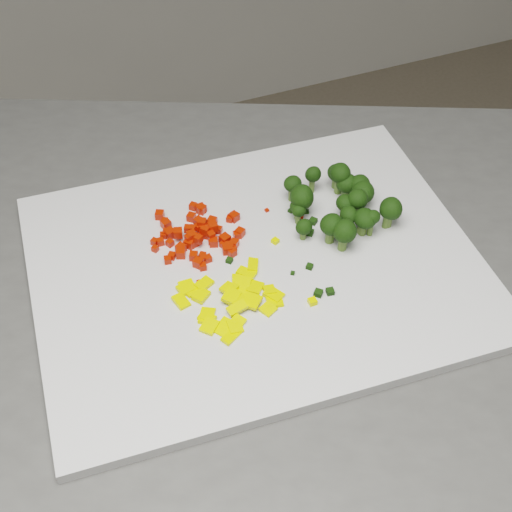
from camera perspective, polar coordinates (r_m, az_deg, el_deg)
name	(u,v)px	position (r m, az deg, el deg)	size (l,w,h in m)	color
counter_block	(289,451)	(1.20, 2.66, -15.29)	(0.90, 0.63, 0.90)	#4C4C49
cutting_board	(256,266)	(0.81, 0.00, -0.81)	(0.50, 0.39, 0.01)	silver
carrot_pile	(194,227)	(0.83, -4.95, 2.30)	(0.11, 0.11, 0.03)	red
pepper_pile	(238,301)	(0.76, -1.49, -3.59)	(0.13, 0.13, 0.02)	yellow
broccoli_pile	(340,199)	(0.85, 6.72, 4.56)	(0.13, 0.13, 0.06)	black
carrot_cube_0	(228,248)	(0.82, -2.29, 0.62)	(0.01, 0.01, 0.01)	red
carrot_cube_1	(181,253)	(0.82, -6.03, 0.21)	(0.01, 0.01, 0.01)	red
carrot_cube_2	(203,256)	(0.81, -4.30, 0.03)	(0.01, 0.01, 0.01)	red
carrot_cube_3	(211,225)	(0.85, -3.59, 2.53)	(0.01, 0.01, 0.01)	red
carrot_cube_4	(227,249)	(0.82, -2.34, 0.54)	(0.01, 0.01, 0.01)	red
carrot_cube_5	(211,235)	(0.83, -3.61, 1.67)	(0.01, 0.01, 0.01)	red
carrot_cube_6	(203,267)	(0.80, -4.29, -0.84)	(0.01, 0.01, 0.01)	red
carrot_cube_7	(168,260)	(0.81, -7.08, -0.31)	(0.01, 0.01, 0.01)	red
carrot_cube_8	(193,236)	(0.84, -5.07, 1.57)	(0.01, 0.01, 0.01)	red
carrot_cube_9	(201,209)	(0.87, -4.46, 3.79)	(0.01, 0.01, 0.01)	red
carrot_cube_10	(229,246)	(0.82, -2.14, 0.77)	(0.01, 0.01, 0.01)	red
carrot_cube_11	(212,222)	(0.85, -3.53, 2.77)	(0.01, 0.01, 0.01)	red
carrot_cube_12	(160,215)	(0.87, -7.71, 3.28)	(0.01, 0.01, 0.01)	red
carrot_cube_13	(199,222)	(0.84, -4.61, 2.77)	(0.01, 0.01, 0.01)	red
carrot_cube_14	(204,232)	(0.84, -4.15, 1.95)	(0.01, 0.01, 0.01)	red
carrot_cube_15	(219,230)	(0.84, -3.01, 2.10)	(0.01, 0.01, 0.01)	red
carrot_cube_16	(212,230)	(0.84, -3.52, 2.10)	(0.01, 0.01, 0.01)	red
carrot_cube_17	(189,238)	(0.82, -5.42, 1.45)	(0.01, 0.01, 0.01)	red
carrot_cube_18	(198,263)	(0.80, -4.64, -0.55)	(0.01, 0.01, 0.01)	red
carrot_cube_19	(194,256)	(0.81, -5.01, -0.01)	(0.01, 0.01, 0.01)	red
carrot_cube_20	(166,224)	(0.85, -7.22, 2.55)	(0.01, 0.01, 0.01)	red
carrot_cube_21	(204,231)	(0.84, -4.15, 2.04)	(0.01, 0.01, 0.01)	red
carrot_cube_22	(206,230)	(0.83, -4.06, 2.08)	(0.01, 0.01, 0.01)	red
carrot_cube_23	(198,239)	(0.82, -4.64, 1.37)	(0.01, 0.01, 0.01)	red
carrot_cube_24	(196,240)	(0.83, -4.82, 1.24)	(0.01, 0.01, 0.01)	red
carrot_cube_25	(192,235)	(0.84, -5.11, 1.68)	(0.01, 0.01, 0.01)	red
carrot_cube_26	(155,242)	(0.84, -8.12, 1.14)	(0.01, 0.01, 0.01)	red
carrot_cube_27	(170,233)	(0.84, -6.92, 1.81)	(0.01, 0.01, 0.01)	red
carrot_cube_28	(160,242)	(0.83, -7.65, 1.13)	(0.01, 0.01, 0.01)	red
carrot_cube_29	(193,206)	(0.87, -5.05, 3.98)	(0.01, 0.01, 0.01)	red
carrot_cube_30	(232,252)	(0.81, -1.94, 0.29)	(0.01, 0.01, 0.01)	red
carrot_cube_31	(167,233)	(0.84, -7.15, 1.83)	(0.01, 0.01, 0.01)	red
carrot_cube_32	(214,242)	(0.83, -3.40, 1.12)	(0.01, 0.01, 0.01)	red
carrot_cube_33	(234,217)	(0.86, -1.76, 3.16)	(0.01, 0.01, 0.01)	red
carrot_cube_34	(233,249)	(0.82, -1.84, 0.59)	(0.01, 0.01, 0.01)	red
carrot_cube_35	(200,226)	(0.84, -4.47, 2.37)	(0.01, 0.01, 0.01)	red
carrot_cube_36	(205,229)	(0.83, -4.14, 2.17)	(0.01, 0.01, 0.01)	red
carrot_cube_37	(240,233)	(0.84, -1.29, 1.89)	(0.01, 0.01, 0.01)	red
carrot_cube_38	(193,243)	(0.83, -5.08, 1.02)	(0.01, 0.01, 0.01)	red
carrot_cube_39	(202,223)	(0.84, -4.36, 2.65)	(0.01, 0.01, 0.01)	red
carrot_cube_40	(188,229)	(0.84, -5.49, 2.19)	(0.01, 0.01, 0.01)	red
carrot_cube_41	(163,235)	(0.84, -7.44, 1.64)	(0.01, 0.01, 0.01)	red
carrot_cube_42	(225,239)	(0.83, -2.51, 1.35)	(0.01, 0.01, 0.01)	red
carrot_cube_43	(189,243)	(0.83, -5.35, 1.02)	(0.01, 0.01, 0.01)	red
carrot_cube_44	(230,219)	(0.86, -2.12, 3.00)	(0.01, 0.01, 0.01)	red
carrot_cube_45	(178,233)	(0.83, -6.26, 1.85)	(0.01, 0.01, 0.01)	red
carrot_cube_46	(223,245)	(0.83, -2.63, 0.92)	(0.01, 0.01, 0.01)	red
carrot_cube_47	(201,209)	(0.87, -4.39, 3.75)	(0.01, 0.01, 0.01)	red
carrot_cube_48	(181,248)	(0.82, -6.03, 0.62)	(0.01, 0.01, 0.01)	red
carrot_cube_49	(155,249)	(0.83, -8.08, 0.58)	(0.01, 0.01, 0.01)	red
carrot_cube_50	(192,236)	(0.83, -5.17, 1.61)	(0.01, 0.01, 0.01)	red
carrot_cube_51	(206,234)	(0.84, -4.04, 1.78)	(0.01, 0.01, 0.01)	red
carrot_cube_52	(170,243)	(0.83, -6.90, 1.03)	(0.01, 0.01, 0.01)	red
carrot_cube_53	(237,235)	(0.84, -1.53, 1.69)	(0.01, 0.01, 0.01)	red
carrot_cube_54	(172,256)	(0.82, -6.75, 0.01)	(0.01, 0.01, 0.01)	red
carrot_cube_55	(211,241)	(0.83, -3.58, 1.19)	(0.01, 0.01, 0.01)	red
carrot_cube_56	(193,240)	(0.83, -5.06, 1.30)	(0.01, 0.01, 0.01)	red
carrot_cube_57	(202,236)	(0.84, -4.34, 1.64)	(0.01, 0.01, 0.01)	red
carrot_cube_58	(208,259)	(0.81, -3.86, -0.20)	(0.01, 0.01, 0.01)	red
carrot_cube_59	(234,244)	(0.82, -1.76, 1.00)	(0.01, 0.01, 0.01)	red
carrot_cube_60	(165,221)	(0.86, -7.30, 2.79)	(0.01, 0.01, 0.01)	red
carrot_cube_61	(192,229)	(0.83, -5.11, 2.20)	(0.01, 0.01, 0.01)	red
carrot_cube_62	(191,217)	(0.86, -5.20, 3.12)	(0.01, 0.01, 0.01)	red
carrot_cube_63	(203,258)	(0.81, -4.23, -0.18)	(0.01, 0.01, 0.01)	red
carrot_cube_64	(213,227)	(0.83, -3.47, 2.34)	(0.01, 0.01, 0.01)	red
carrot_cube_65	(198,227)	(0.84, -4.64, 2.33)	(0.01, 0.01, 0.01)	red
pepper_chunk_0	(201,296)	(0.78, -4.41, -3.19)	(0.01, 0.02, 0.01)	yellow
pepper_chunk_1	(236,295)	(0.77, -1.58, -3.14)	(0.02, 0.02, 0.00)	yellow
pepper_chunk_2	(229,288)	(0.78, -2.18, -2.60)	(0.02, 0.02, 0.00)	yellow
pepper_chunk_3	(231,296)	(0.77, -1.99, -3.23)	(0.02, 0.02, 0.01)	yellow
pepper_chunk_4	(190,289)	(0.78, -5.32, -2.65)	(0.02, 0.02, 0.00)	yellow
pepper_chunk_5	(224,327)	(0.75, -2.54, -5.73)	(0.02, 0.02, 0.00)	yellow
pepper_chunk_6	(239,281)	(0.79, -1.40, -2.03)	(0.01, 0.02, 0.00)	yellow
pepper_chunk_7	(242,291)	(0.78, -1.12, -2.79)	(0.02, 0.02, 0.00)	yellow
pepper_chunk_8	(237,299)	(0.76, -1.56, -3.44)	(0.01, 0.02, 0.00)	yellow
pepper_chunk_9	(253,265)	(0.80, -0.26, -0.75)	(0.02, 0.01, 0.01)	yellow
pepper_chunk_10	(209,326)	(0.75, -3.75, -5.65)	(0.02, 0.02, 0.01)	yellow
pepper_chunk_11	(255,287)	(0.78, -0.07, -2.53)	(0.02, 0.02, 0.00)	yellow
pepper_chunk_12	(269,291)	(0.78, 1.08, -2.78)	(0.01, 0.01, 0.01)	yellow
pepper_chunk_13	(268,309)	(0.76, 0.97, -4.28)	(0.02, 0.01, 0.00)	yellow
pepper_chunk_14	(204,284)	(0.79, -4.17, -2.26)	(0.01, 0.02, 0.00)	yellow
pepper_chunk_15	(187,287)	(0.79, -5.51, -2.51)	(0.02, 0.02, 0.00)	yellow
pepper_chunk_16	(187,288)	(0.78, -5.57, -2.58)	(0.02, 0.01, 0.00)	yellow
pepper_chunk_17	(207,318)	(0.76, -3.94, -4.96)	(0.02, 0.01, 0.00)	yellow
pepper_chunk_18	(181,301)	(0.77, -6.01, -3.64)	(0.02, 0.01, 0.00)	yellow
pepper_chunk_19	(241,284)	(0.78, -1.19, -2.25)	(0.02, 0.02, 0.01)	yellow
pepper_chunk_20	(252,301)	(0.76, -0.35, -3.62)	(0.02, 0.02, 0.00)	yellow
pepper_chunk_21	(246,273)	(0.79, -0.77, -1.40)	(0.02, 0.01, 0.01)	yellow
pepper_chunk_22	(275,302)	(0.77, 1.51, -3.69)	(0.02, 0.01, 0.00)	yellow
pepper_chunk_23	(237,308)	(0.76, -1.53, -4.18)	(0.02, 0.01, 0.00)	yellow
pepper_chunk_24	(207,316)	(0.76, -3.96, -4.79)	(0.02, 0.02, 0.00)	yellow
pepper_chunk_25	(238,322)	(0.75, -1.46, -5.27)	(0.01, 0.01, 0.00)	yellow
pepper_chunk_26	(274,295)	(0.77, 1.43, -3.12)	(0.02, 0.02, 0.00)	yellow
pepper_chunk_27	(235,327)	(0.75, -1.70, -5.67)	(0.01, 0.02, 0.00)	yellow
pepper_chunk_28	(231,336)	(0.74, -2.00, -6.44)	(0.02, 0.01, 0.00)	yellow
broccoli_floret_0	(371,224)	(0.84, 9.19, 2.57)	(0.03, 0.03, 0.03)	black
broccoli_floret_1	(362,195)	(0.88, 8.45, 4.82)	(0.04, 0.04, 0.03)	black
broccoli_floret_2	(348,220)	(0.84, 7.33, 2.90)	(0.03, 0.03, 0.03)	black
broccoli_floret_3	(363,223)	(0.84, 8.59, 2.63)	(0.04, 0.04, 0.03)	black
broccoli_floret_4	(292,189)	(0.88, 2.89, 5.37)	(0.03, 0.03, 0.03)	black
broccoli_floret_5	(361,222)	(0.84, 8.38, 2.67)	(0.03, 0.03, 0.03)	black
broccoli_floret_6	(389,214)	(0.85, 10.61, 3.34)	(0.04, 0.04, 0.04)	black
broccoli_floret_7	(336,177)	(0.90, 6.41, 6.29)	(0.03, 0.03, 0.03)	black
broccoli_floret_8	(298,215)	(0.85, 3.39, 3.33)	(0.02, 0.02, 0.03)	black
broccoli_floret_9	(339,180)	(0.89, 6.65, 6.09)	(0.04, 0.04, 0.04)	black
broccoli_floret_10	(387,216)	(0.85, 10.44, 3.20)	(0.03, 0.03, 0.04)	black
broccoli_floret_11	(303,230)	(0.83, 3.80, 2.07)	(0.03, 0.03, 0.03)	black
broccoli_floret_12	(312,181)	(0.89, 4.51, 6.03)	(0.03, 0.03, 0.04)	black
broccoli_floret_13	(330,230)	(0.82, 5.97, 2.12)	(0.04, 0.04, 0.04)	black
broccoli_floret_14	(358,188)	(0.89, 8.20, 5.38)	(0.04, 0.04, 0.03)	black
broccoli_floret_15	(343,237)	(0.82, 7.00, 1.56)	(0.04, 0.04, 0.04)	black
broccoli_floret_16	(346,187)	(0.89, 7.21, 5.51)	(0.04, 0.04, 0.03)	black
broccoli_floret_17	(344,208)	(0.86, 7.03, 3.83)	(0.03, 0.03, 0.03)	black
broccoli_floret_18	(301,202)	(0.85, 3.60, 4.31)	(0.04, 0.04, 0.04)	black
broccoli_floret_19	(298,210)	(0.85, 3.35, 3.72)	(0.03, 0.03, 0.03)	black
broccoli_floret_20	(356,205)	(0.86, 8.01, 4.04)	(0.04, 0.04, 0.04)	black
stray_bit_0	(329,222)	(0.86, 5.85, 2.71)	(0.01, 0.01, 0.01)	red
stray_bit_1	(267,210)	(0.87, 0.87, 3.68)	(0.00, 0.00, 0.00)	red
stray_bit_2	(312,301)	(0.77, 4.53, -3.65)	(0.01, 0.01, 0.01)	yellow
stray_bit_3	(318,293)	(0.78, 5.01, -2.97)	(0.01, 0.01, 0.01)	black
stray_bit_4	(199,282)	(0.79, -4.57, -2.10)	(0.01, 0.01, 0.00)	red
stray_bit_5	(313,221)	(0.86, 4.59, 2.80)	(0.01, 0.01, 0.01)	black
stray_bit_6	(275,241)	(0.83, 1.55, 1.21)	(0.01, 0.01, 0.01)	yellow
stray_bit_7	(293,273)	(0.80, 2.95, -1.37)	(0.00, 0.00, 0.00)	black
stray_bit_8	(229,260)	(0.81, -2.15, -0.35)	(0.01, 0.01, 0.00)	black
stray_bit_9	(310,266)	(0.80, 4.31, -0.84)	(0.01, 0.01, 0.00)	black
stray_bit_10	(302,216)	(0.86, 3.67, 3.18)	(0.00, 0.00, 0.00)	red
stray_bit_11	(307,212)	(0.87, 4.08, 3.57)	(0.01, 0.01, 0.00)	black
stray_bit_12	(310,232)	(0.84, 4.32, 1.91)	(0.01, 0.01, 0.01)	black
stray_bit_13	(330,291)	(0.78, 5.95, -2.84)	(0.01, 0.01, 0.01)	black
stray_bit_14	(291,211)	(0.87, 2.79, 3.64)	(0.01, 0.01, 0.00)	black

